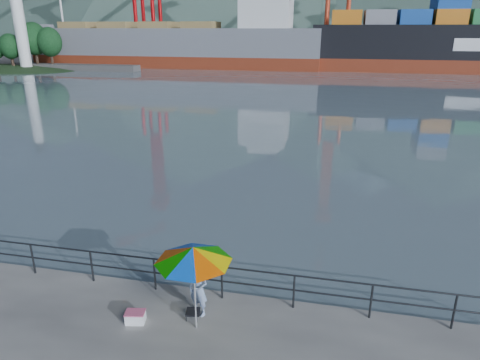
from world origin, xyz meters
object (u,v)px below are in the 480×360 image
object	(u,v)px
bulk_carrier	(184,44)
fisherman	(199,289)
beach_umbrella	(193,254)
cooler_bag	(135,318)

from	to	relation	value
bulk_carrier	fisherman	bearing A→B (deg)	-70.34
fisherman	beach_umbrella	size ratio (longest dim) A/B	0.62
fisherman	beach_umbrella	world-z (taller)	beach_umbrella
bulk_carrier	cooler_bag	bearing A→B (deg)	-71.54
beach_umbrella	bulk_carrier	bearing A→B (deg)	109.59
fisherman	cooler_bag	distance (m)	1.77
beach_umbrella	cooler_bag	world-z (taller)	beach_umbrella
beach_umbrella	bulk_carrier	distance (m)	78.97
beach_umbrella	fisherman	bearing A→B (deg)	99.45
beach_umbrella	cooler_bag	bearing A→B (deg)	-175.25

